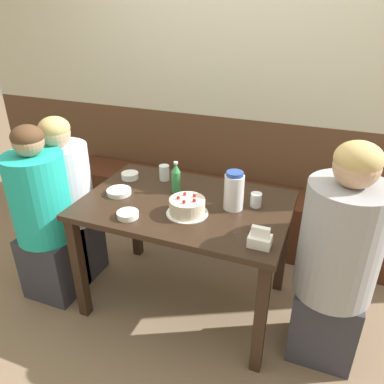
{
  "coord_description": "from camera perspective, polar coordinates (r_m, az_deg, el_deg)",
  "views": [
    {
      "loc": [
        0.75,
        -1.78,
        1.8
      ],
      "look_at": [
        0.02,
        0.05,
        0.8
      ],
      "focal_mm": 35.0,
      "sensor_mm": 36.0,
      "label": 1
    }
  ],
  "objects": [
    {
      "name": "ground_plane",
      "position": [
        2.64,
        -0.92,
        -16.01
      ],
      "size": [
        12.0,
        12.0,
        0.0
      ],
      "primitive_type": "plane",
      "color": "#846B51"
    },
    {
      "name": "back_wall",
      "position": [
        2.98,
        6.91,
        16.16
      ],
      "size": [
        4.8,
        0.04,
        2.5
      ],
      "color": "brown",
      "rests_on": "ground_plane"
    },
    {
      "name": "bench_seat",
      "position": [
        3.13,
        4.83,
        -3.06
      ],
      "size": [
        2.79,
        0.38,
        0.47
      ],
      "color": "#472314",
      "rests_on": "ground_plane"
    },
    {
      "name": "dining_table",
      "position": [
        2.25,
        -1.04,
        -3.95
      ],
      "size": [
        1.21,
        0.8,
        0.75
      ],
      "color": "black",
      "rests_on": "ground_plane"
    },
    {
      "name": "birthday_cake",
      "position": [
        2.07,
        -0.73,
        -2.22
      ],
      "size": [
        0.23,
        0.23,
        0.11
      ],
      "color": "white",
      "rests_on": "dining_table"
    },
    {
      "name": "water_pitcher",
      "position": [
        2.1,
        6.41,
        0.18
      ],
      "size": [
        0.11,
        0.11,
        0.23
      ],
      "color": "white",
      "rests_on": "dining_table"
    },
    {
      "name": "soju_bottle",
      "position": [
        2.29,
        -2.45,
        2.18
      ],
      "size": [
        0.06,
        0.06,
        0.2
      ],
      "color": "#388E4C",
      "rests_on": "dining_table"
    },
    {
      "name": "napkin_holder",
      "position": [
        1.84,
        10.3,
        -7.07
      ],
      "size": [
        0.11,
        0.08,
        0.11
      ],
      "color": "white",
      "rests_on": "dining_table"
    },
    {
      "name": "bowl_soup_white",
      "position": [
        2.33,
        -11.06,
        0.04
      ],
      "size": [
        0.15,
        0.15,
        0.03
      ],
      "color": "white",
      "rests_on": "dining_table"
    },
    {
      "name": "bowl_rice_small",
      "position": [
        2.08,
        -9.76,
        -3.4
      ],
      "size": [
        0.12,
        0.12,
        0.03
      ],
      "color": "white",
      "rests_on": "dining_table"
    },
    {
      "name": "bowl_side_dish",
      "position": [
        2.52,
        -9.44,
        2.47
      ],
      "size": [
        0.11,
        0.11,
        0.04
      ],
      "color": "white",
      "rests_on": "dining_table"
    },
    {
      "name": "glass_water_tall",
      "position": [
        2.17,
        9.73,
        -1.18
      ],
      "size": [
        0.07,
        0.07,
        0.08
      ],
      "color": "silver",
      "rests_on": "dining_table"
    },
    {
      "name": "glass_tumbler_short",
      "position": [
        2.47,
        -4.25,
        2.95
      ],
      "size": [
        0.07,
        0.07,
        0.1
      ],
      "color": "silver",
      "rests_on": "dining_table"
    },
    {
      "name": "person_teal_shirt",
      "position": [
        2.69,
        -18.5,
        -1.61
      ],
      "size": [
        0.36,
        0.36,
        1.18
      ],
      "color": "#33333D",
      "rests_on": "ground_plane"
    },
    {
      "name": "person_pale_blue_shirt",
      "position": [
        2.54,
        -21.61,
        -3.81
      ],
      "size": [
        0.36,
        0.36,
        1.19
      ],
      "color": "#33333D",
      "rests_on": "ground_plane"
    },
    {
      "name": "person_grey_tee",
      "position": [
        2.05,
        21.18,
        -9.61
      ],
      "size": [
        0.4,
        0.4,
        1.27
      ],
      "rotation": [
        0.0,
        0.0,
        3.14
      ],
      "color": "#33333D",
      "rests_on": "ground_plane"
    }
  ]
}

